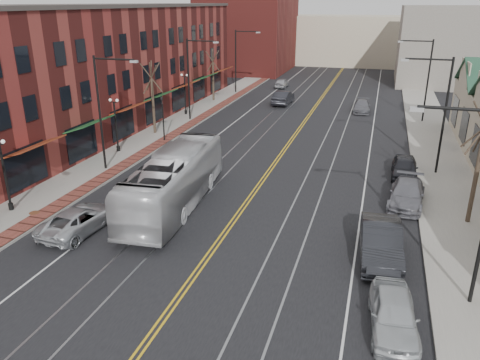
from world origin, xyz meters
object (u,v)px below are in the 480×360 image
Objects in this scene: transit_bus at (174,180)px; parked_suv at (79,220)px; parked_car_a at (394,314)px; parked_car_b at (381,242)px; parked_car_d at (405,167)px; parked_car_c at (407,194)px.

parked_suv is at bearing 47.97° from transit_bus.
parked_suv is 16.38m from parked_car_a.
parked_car_d is (1.39, 12.01, -0.14)m from parked_car_b.
parked_car_c is (1.39, 7.02, -0.16)m from parked_car_b.
transit_bus is 2.45× the size of parked_car_c.
parked_car_a is (12.46, -8.16, -0.93)m from transit_bus.
parked_suv is 15.51m from parked_car_b.
parked_car_b is (11.89, -2.86, -0.78)m from transit_bus.
parked_car_c is (13.27, 4.15, -0.95)m from transit_bus.
parked_car_b reaches higher than parked_car_a.
parked_car_a is 0.80× the size of parked_car_b.
parked_car_a is 0.99× the size of parked_car_d.
parked_car_b is 12.09m from parked_car_d.
parked_car_d is (13.27, 9.15, -0.92)m from transit_bus.
transit_bus is 2.82× the size of parked_car_a.
parked_car_a is at bearing 142.40° from transit_bus.
transit_bus is 2.78× the size of parked_car_d.
parked_car_d is at bearing 79.46° from parked_car_b.
parked_car_c is at bearing -148.31° from parked_suv.
transit_bus reaches higher than parked_car_d.
parked_car_a is at bearing 171.59° from parked_suv.
parked_car_a reaches higher than parked_suv.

